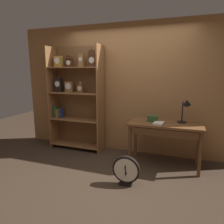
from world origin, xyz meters
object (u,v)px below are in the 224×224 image
open_repair_manual (159,123)px  round_clock_large (126,170)px  workbench (165,129)px  bookshelf (76,96)px  toolbox_small (153,118)px  desk_lamp (185,108)px

open_repair_manual → round_clock_large: (-0.36, -0.75, -0.57)m
workbench → open_repair_manual: 0.17m
bookshelf → workbench: (1.89, -0.29, -0.46)m
toolbox_small → round_clock_large: toolbox_small is taller
workbench → round_clock_large: size_ratio=2.76×
bookshelf → open_repair_manual: bookshelf is taller
toolbox_small → round_clock_large: size_ratio=0.39×
desk_lamp → workbench: bearing=-160.3°
bookshelf → toolbox_small: (1.67, -0.23, -0.31)m
workbench → desk_lamp: 0.49m
bookshelf → toolbox_small: size_ratio=12.48×
desk_lamp → open_repair_manual: size_ratio=1.99×
toolbox_small → open_repair_manual: toolbox_small is taller
workbench → open_repair_manual: bearing=-142.9°
workbench → toolbox_small: size_ratio=7.14×
workbench → desk_lamp: size_ratio=2.84×
open_repair_manual → workbench: bearing=43.1°
desk_lamp → round_clock_large: size_ratio=0.97×
bookshelf → round_clock_large: (1.43, -1.12, -0.91)m
bookshelf → toolbox_small: 1.71m
bookshelf → round_clock_large: size_ratio=4.82×
bookshelf → desk_lamp: (2.20, -0.18, -0.09)m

